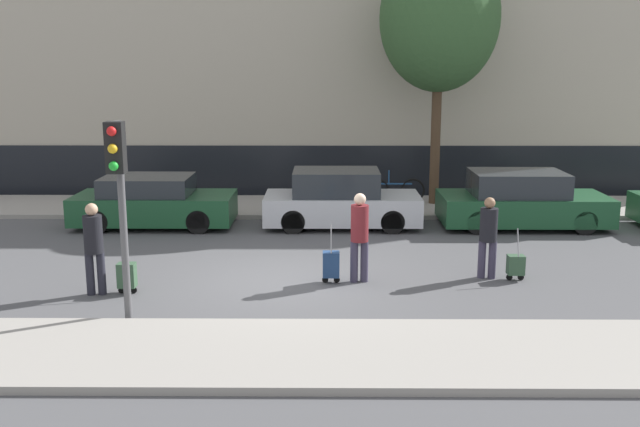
{
  "coord_description": "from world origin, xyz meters",
  "views": [
    {
      "loc": [
        0.77,
        -13.37,
        4.15
      ],
      "look_at": [
        0.65,
        1.8,
        0.95
      ],
      "focal_mm": 40.0,
      "sensor_mm": 36.0,
      "label": 1
    }
  ],
  "objects_px": {
    "pedestrian_left": "(94,243)",
    "pedestrian_center": "(360,232)",
    "bare_tree_near_crossing": "(440,18)",
    "traffic_light": "(119,181)",
    "trolley_left": "(127,275)",
    "parked_bicycle": "(395,190)",
    "parked_car_1": "(340,201)",
    "trolley_right": "(516,265)",
    "parked_car_0": "(153,203)",
    "parked_car_2": "(521,201)",
    "trolley_center": "(331,264)",
    "pedestrian_right": "(488,233)"
  },
  "relations": [
    {
      "from": "parked_car_0",
      "to": "pedestrian_center",
      "type": "height_order",
      "value": "pedestrian_center"
    },
    {
      "from": "pedestrian_left",
      "to": "trolley_center",
      "type": "xyz_separation_m",
      "value": [
        4.3,
        0.75,
        -0.6
      ]
    },
    {
      "from": "pedestrian_right",
      "to": "bare_tree_near_crossing",
      "type": "height_order",
      "value": "bare_tree_near_crossing"
    },
    {
      "from": "pedestrian_left",
      "to": "parked_bicycle",
      "type": "height_order",
      "value": "pedestrian_left"
    },
    {
      "from": "pedestrian_left",
      "to": "trolley_center",
      "type": "height_order",
      "value": "pedestrian_left"
    },
    {
      "from": "traffic_light",
      "to": "trolley_center",
      "type": "bearing_deg",
      "value": 33.09
    },
    {
      "from": "trolley_left",
      "to": "trolley_center",
      "type": "height_order",
      "value": "trolley_center"
    },
    {
      "from": "traffic_light",
      "to": "trolley_right",
      "type": "bearing_deg",
      "value": 18.89
    },
    {
      "from": "parked_bicycle",
      "to": "pedestrian_right",
      "type": "bearing_deg",
      "value": -81.08
    },
    {
      "from": "parked_car_1",
      "to": "pedestrian_center",
      "type": "xyz_separation_m",
      "value": [
        0.27,
        -4.79,
        0.31
      ]
    },
    {
      "from": "trolley_center",
      "to": "trolley_right",
      "type": "height_order",
      "value": "trolley_center"
    },
    {
      "from": "parked_car_0",
      "to": "parked_bicycle",
      "type": "distance_m",
      "value": 7.04
    },
    {
      "from": "trolley_center",
      "to": "pedestrian_right",
      "type": "bearing_deg",
      "value": 6.23
    },
    {
      "from": "trolley_left",
      "to": "traffic_light",
      "type": "distance_m",
      "value": 2.54
    },
    {
      "from": "trolley_center",
      "to": "bare_tree_near_crossing",
      "type": "xyz_separation_m",
      "value": [
        3.08,
        7.46,
        5.02
      ]
    },
    {
      "from": "parked_car_1",
      "to": "parked_bicycle",
      "type": "distance_m",
      "value": 3.15
    },
    {
      "from": "pedestrian_left",
      "to": "parked_car_2",
      "type": "bearing_deg",
      "value": -156.31
    },
    {
      "from": "parked_bicycle",
      "to": "bare_tree_near_crossing",
      "type": "distance_m",
      "value": 5.03
    },
    {
      "from": "traffic_light",
      "to": "parked_bicycle",
      "type": "xyz_separation_m",
      "value": [
        5.3,
        9.72,
        -1.86
      ]
    },
    {
      "from": "parked_bicycle",
      "to": "parked_car_2",
      "type": "bearing_deg",
      "value": -41.52
    },
    {
      "from": "pedestrian_left",
      "to": "traffic_light",
      "type": "xyz_separation_m",
      "value": [
        0.94,
        -1.44,
        1.38
      ]
    },
    {
      "from": "parked_car_0",
      "to": "parked_car_2",
      "type": "relative_size",
      "value": 0.96
    },
    {
      "from": "pedestrian_center",
      "to": "trolley_right",
      "type": "bearing_deg",
      "value": -5.43
    },
    {
      "from": "trolley_left",
      "to": "trolley_right",
      "type": "bearing_deg",
      "value": 6.75
    },
    {
      "from": "pedestrian_right",
      "to": "bare_tree_near_crossing",
      "type": "relative_size",
      "value": 0.22
    },
    {
      "from": "trolley_left",
      "to": "traffic_light",
      "type": "relative_size",
      "value": 0.34
    },
    {
      "from": "traffic_light",
      "to": "parked_bicycle",
      "type": "bearing_deg",
      "value": 61.41
    },
    {
      "from": "traffic_light",
      "to": "parked_bicycle",
      "type": "distance_m",
      "value": 11.22
    },
    {
      "from": "parked_car_1",
      "to": "pedestrian_center",
      "type": "relative_size",
      "value": 2.29
    },
    {
      "from": "parked_car_2",
      "to": "traffic_light",
      "type": "distance_m",
      "value": 11.03
    },
    {
      "from": "parked_car_1",
      "to": "traffic_light",
      "type": "bearing_deg",
      "value": -117.24
    },
    {
      "from": "parked_car_1",
      "to": "trolley_center",
      "type": "height_order",
      "value": "parked_car_1"
    },
    {
      "from": "pedestrian_center",
      "to": "pedestrian_right",
      "type": "bearing_deg",
      "value": -1.77
    },
    {
      "from": "parked_bicycle",
      "to": "traffic_light",
      "type": "bearing_deg",
      "value": -118.59
    },
    {
      "from": "parked_car_1",
      "to": "bare_tree_near_crossing",
      "type": "height_order",
      "value": "bare_tree_near_crossing"
    },
    {
      "from": "pedestrian_center",
      "to": "pedestrian_right",
      "type": "relative_size",
      "value": 1.08
    },
    {
      "from": "parked_car_1",
      "to": "parked_bicycle",
      "type": "xyz_separation_m",
      "value": [
        1.67,
        2.66,
        -0.19
      ]
    },
    {
      "from": "trolley_left",
      "to": "traffic_light",
      "type": "height_order",
      "value": "traffic_light"
    },
    {
      "from": "pedestrian_center",
      "to": "trolley_center",
      "type": "xyz_separation_m",
      "value": [
        -0.55,
        -0.07,
        -0.63
      ]
    },
    {
      "from": "parked_car_2",
      "to": "trolley_left",
      "type": "relative_size",
      "value": 3.81
    },
    {
      "from": "bare_tree_near_crossing",
      "to": "traffic_light",
      "type": "bearing_deg",
      "value": -123.7
    },
    {
      "from": "trolley_left",
      "to": "bare_tree_near_crossing",
      "type": "xyz_separation_m",
      "value": [
        6.83,
        8.14,
        5.04
      ]
    },
    {
      "from": "pedestrian_left",
      "to": "trolley_center",
      "type": "relative_size",
      "value": 1.48
    },
    {
      "from": "trolley_right",
      "to": "parked_bicycle",
      "type": "relative_size",
      "value": 0.59
    },
    {
      "from": "trolley_center",
      "to": "parked_bicycle",
      "type": "height_order",
      "value": "trolley_center"
    },
    {
      "from": "parked_car_0",
      "to": "trolley_left",
      "type": "relative_size",
      "value": 3.66
    },
    {
      "from": "parked_bicycle",
      "to": "parked_car_0",
      "type": "bearing_deg",
      "value": -157.74
    },
    {
      "from": "pedestrian_left",
      "to": "traffic_light",
      "type": "relative_size",
      "value": 0.52
    },
    {
      "from": "pedestrian_left",
      "to": "pedestrian_center",
      "type": "height_order",
      "value": "pedestrian_center"
    },
    {
      "from": "trolley_right",
      "to": "bare_tree_near_crossing",
      "type": "distance_m",
      "value": 8.88
    }
  ]
}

